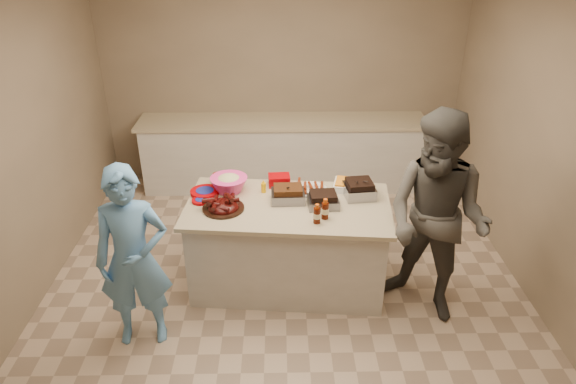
{
  "coord_description": "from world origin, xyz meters",
  "views": [
    {
      "loc": [
        -0.05,
        -3.85,
        3.11
      ],
      "look_at": [
        0.03,
        0.18,
        0.96
      ],
      "focal_mm": 32.0,
      "sensor_mm": 36.0,
      "label": 1
    }
  ],
  "objects_px": {
    "guest_blue": "(147,335)",
    "guest_gray": "(422,307)",
    "rib_platter": "(224,209)",
    "roasting_pan": "(359,196)",
    "bbq_bottle_b": "(325,218)",
    "coleslaw_bowl": "(229,191)",
    "plastic_cup": "(219,183)",
    "mustard_bottle": "(264,192)",
    "bbq_bottle_a": "(317,223)",
    "island": "(288,282)"
  },
  "relations": [
    {
      "from": "coleslaw_bowl",
      "to": "guest_gray",
      "type": "distance_m",
      "value": 2.07
    },
    {
      "from": "roasting_pan",
      "to": "bbq_bottle_a",
      "type": "relative_size",
      "value": 1.5
    },
    {
      "from": "rib_platter",
      "to": "guest_blue",
      "type": "height_order",
      "value": "rib_platter"
    },
    {
      "from": "guest_blue",
      "to": "roasting_pan",
      "type": "bearing_deg",
      "value": 17.56
    },
    {
      "from": "bbq_bottle_a",
      "to": "guest_gray",
      "type": "bearing_deg",
      "value": -4.78
    },
    {
      "from": "coleslaw_bowl",
      "to": "guest_gray",
      "type": "bearing_deg",
      "value": -20.69
    },
    {
      "from": "rib_platter",
      "to": "roasting_pan",
      "type": "relative_size",
      "value": 1.39
    },
    {
      "from": "bbq_bottle_a",
      "to": "mustard_bottle",
      "type": "relative_size",
      "value": 1.42
    },
    {
      "from": "bbq_bottle_a",
      "to": "island",
      "type": "bearing_deg",
      "value": 126.74
    },
    {
      "from": "bbq_bottle_b",
      "to": "guest_gray",
      "type": "distance_m",
      "value": 1.26
    },
    {
      "from": "roasting_pan",
      "to": "mustard_bottle",
      "type": "bearing_deg",
      "value": 167.26
    },
    {
      "from": "mustard_bottle",
      "to": "plastic_cup",
      "type": "distance_m",
      "value": 0.47
    },
    {
      "from": "coleslaw_bowl",
      "to": "mustard_bottle",
      "type": "xyz_separation_m",
      "value": [
        0.32,
        -0.03,
        0.0
      ]
    },
    {
      "from": "rib_platter",
      "to": "roasting_pan",
      "type": "bearing_deg",
      "value": 9.99
    },
    {
      "from": "bbq_bottle_a",
      "to": "mustard_bottle",
      "type": "xyz_separation_m",
      "value": [
        -0.46,
        0.55,
        0.0
      ]
    },
    {
      "from": "rib_platter",
      "to": "bbq_bottle_b",
      "type": "height_order",
      "value": "bbq_bottle_b"
    },
    {
      "from": "coleslaw_bowl",
      "to": "bbq_bottle_a",
      "type": "relative_size",
      "value": 1.97
    },
    {
      "from": "island",
      "to": "coleslaw_bowl",
      "type": "bearing_deg",
      "value": 159.11
    },
    {
      "from": "coleslaw_bowl",
      "to": "bbq_bottle_b",
      "type": "distance_m",
      "value": 0.99
    },
    {
      "from": "rib_platter",
      "to": "bbq_bottle_b",
      "type": "distance_m",
      "value": 0.89
    },
    {
      "from": "island",
      "to": "bbq_bottle_b",
      "type": "relative_size",
      "value": 9.84
    },
    {
      "from": "guest_blue",
      "to": "bbq_bottle_a",
      "type": "bearing_deg",
      "value": 8.18
    },
    {
      "from": "rib_platter",
      "to": "bbq_bottle_a",
      "type": "height_order",
      "value": "bbq_bottle_a"
    },
    {
      "from": "guest_blue",
      "to": "rib_platter",
      "type": "bearing_deg",
      "value": 37.51
    },
    {
      "from": "guest_gray",
      "to": "plastic_cup",
      "type": "bearing_deg",
      "value": -162.64
    },
    {
      "from": "rib_platter",
      "to": "mustard_bottle",
      "type": "distance_m",
      "value": 0.47
    },
    {
      "from": "mustard_bottle",
      "to": "guest_gray",
      "type": "bearing_deg",
      "value": -23.88
    },
    {
      "from": "rib_platter",
      "to": "roasting_pan",
      "type": "height_order",
      "value": "rib_platter"
    },
    {
      "from": "bbq_bottle_a",
      "to": "guest_gray",
      "type": "distance_m",
      "value": 1.31
    },
    {
      "from": "roasting_pan",
      "to": "bbq_bottle_a",
      "type": "height_order",
      "value": "bbq_bottle_a"
    },
    {
      "from": "plastic_cup",
      "to": "guest_gray",
      "type": "relative_size",
      "value": 0.06
    },
    {
      "from": "guest_blue",
      "to": "guest_gray",
      "type": "xyz_separation_m",
      "value": [
        2.42,
        0.3,
        0.0
      ]
    },
    {
      "from": "island",
      "to": "bbq_bottle_a",
      "type": "relative_size",
      "value": 10.32
    },
    {
      "from": "rib_platter",
      "to": "bbq_bottle_a",
      "type": "relative_size",
      "value": 2.09
    },
    {
      "from": "plastic_cup",
      "to": "guest_blue",
      "type": "height_order",
      "value": "plastic_cup"
    },
    {
      "from": "bbq_bottle_b",
      "to": "plastic_cup",
      "type": "relative_size",
      "value": 1.66
    },
    {
      "from": "guest_gray",
      "to": "mustard_bottle",
      "type": "bearing_deg",
      "value": -162.93
    },
    {
      "from": "island",
      "to": "guest_gray",
      "type": "distance_m",
      "value": 1.27
    },
    {
      "from": "guest_gray",
      "to": "bbq_bottle_a",
      "type": "bearing_deg",
      "value": -143.83
    },
    {
      "from": "mustard_bottle",
      "to": "plastic_cup",
      "type": "bearing_deg",
      "value": 157.36
    },
    {
      "from": "coleslaw_bowl",
      "to": "guest_blue",
      "type": "distance_m",
      "value": 1.46
    },
    {
      "from": "roasting_pan",
      "to": "plastic_cup",
      "type": "bearing_deg",
      "value": 161.57
    },
    {
      "from": "bbq_bottle_a",
      "to": "guest_blue",
      "type": "height_order",
      "value": "bbq_bottle_a"
    },
    {
      "from": "island",
      "to": "coleslaw_bowl",
      "type": "height_order",
      "value": "coleslaw_bowl"
    },
    {
      "from": "island",
      "to": "rib_platter",
      "type": "xyz_separation_m",
      "value": [
        -0.57,
        -0.07,
        0.86
      ]
    },
    {
      "from": "bbq_bottle_a",
      "to": "plastic_cup",
      "type": "xyz_separation_m",
      "value": [
        -0.9,
        0.74,
        0.0
      ]
    },
    {
      "from": "bbq_bottle_b",
      "to": "roasting_pan",
      "type": "bearing_deg",
      "value": 48.18
    },
    {
      "from": "island",
      "to": "guest_gray",
      "type": "height_order",
      "value": "island"
    },
    {
      "from": "roasting_pan",
      "to": "guest_blue",
      "type": "height_order",
      "value": "roasting_pan"
    },
    {
      "from": "roasting_pan",
      "to": "guest_blue",
      "type": "bearing_deg",
      "value": -162.07
    }
  ]
}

